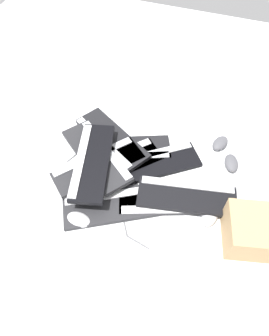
% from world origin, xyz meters
% --- Properties ---
extents(ground_plane, '(3.20, 3.20, 0.00)m').
position_xyz_m(ground_plane, '(0.00, 0.00, 0.00)').
color(ground_plane, white).
extents(keyboard_0, '(0.41, 0.42, 0.03)m').
position_xyz_m(keyboard_0, '(0.12, 0.02, 0.01)').
color(keyboard_0, '#232326').
rests_on(keyboard_0, ground).
extents(keyboard_1, '(0.46, 0.35, 0.03)m').
position_xyz_m(keyboard_1, '(0.06, 0.25, 0.01)').
color(keyboard_1, '#232326').
rests_on(keyboard_1, ground).
extents(keyboard_2, '(0.46, 0.29, 0.03)m').
position_xyz_m(keyboard_2, '(-0.16, 0.13, 0.01)').
color(keyboard_2, '#232326').
rests_on(keyboard_2, ground).
extents(keyboard_3, '(0.44, 0.38, 0.03)m').
position_xyz_m(keyboard_3, '(-0.05, -0.05, 0.01)').
color(keyboard_3, black).
rests_on(keyboard_3, ground).
extents(keyboard_4, '(0.46, 0.30, 0.03)m').
position_xyz_m(keyboard_4, '(0.11, -0.09, 0.01)').
color(keyboard_4, black).
rests_on(keyboard_4, ground).
extents(keyboard_5, '(0.40, 0.43, 0.03)m').
position_xyz_m(keyboard_5, '(0.20, 0.08, 0.04)').
color(keyboard_5, '#232326').
rests_on(keyboard_5, keyboard_0).
extents(keyboard_6, '(0.44, 0.38, 0.03)m').
position_xyz_m(keyboard_6, '(0.22, 0.04, 0.07)').
color(keyboard_6, '#232326').
rests_on(keyboard_6, keyboard_5).
extents(keyboard_7, '(0.26, 0.46, 0.03)m').
position_xyz_m(keyboard_7, '(0.21, 0.10, 0.10)').
color(keyboard_7, black).
rests_on(keyboard_7, keyboard_6).
extents(keyboard_8, '(0.46, 0.35, 0.03)m').
position_xyz_m(keyboard_8, '(0.20, -0.10, 0.04)').
color(keyboard_8, black).
rests_on(keyboard_8, keyboard_4).
extents(keyboard_9, '(0.46, 0.23, 0.03)m').
position_xyz_m(keyboard_9, '(-0.24, 0.10, 0.04)').
color(keyboard_9, black).
rests_on(keyboard_9, keyboard_2).
extents(mouse_0, '(0.08, 0.12, 0.04)m').
position_xyz_m(mouse_0, '(-0.36, 0.15, 0.02)').
color(mouse_0, '#B7B7BC').
rests_on(mouse_0, ground).
extents(mouse_1, '(0.09, 0.12, 0.04)m').
position_xyz_m(mouse_1, '(-0.41, -0.17, 0.02)').
color(mouse_1, '#4C4C51').
rests_on(mouse_1, ground).
extents(mouse_2, '(0.11, 0.07, 0.04)m').
position_xyz_m(mouse_2, '(0.17, 0.36, 0.02)').
color(mouse_2, silver).
rests_on(mouse_2, ground).
extents(mouse_3, '(0.10, 0.13, 0.04)m').
position_xyz_m(mouse_3, '(-0.33, -0.28, 0.02)').
color(mouse_3, '#4C4C51').
rests_on(mouse_3, ground).
extents(mouse_4, '(0.10, 0.13, 0.04)m').
position_xyz_m(mouse_4, '(-0.29, 0.07, 0.02)').
color(mouse_4, black).
rests_on(mouse_4, ground).
extents(cable_0, '(0.53, 0.41, 0.01)m').
position_xyz_m(cable_0, '(0.13, 0.15, 0.00)').
color(cable_0, '#59595B').
rests_on(cable_0, ground).
extents(cardboard_box, '(0.32, 0.26, 0.16)m').
position_xyz_m(cardboard_box, '(-0.56, 0.18, 0.08)').
color(cardboard_box, tan).
rests_on(cardboard_box, ground).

